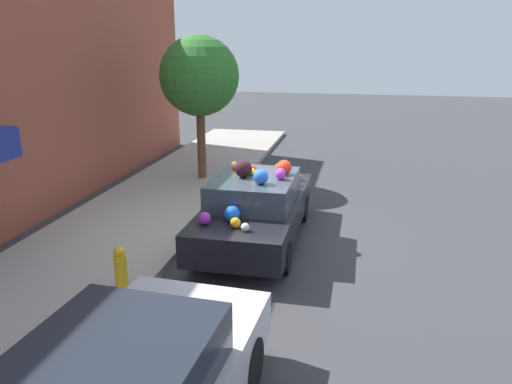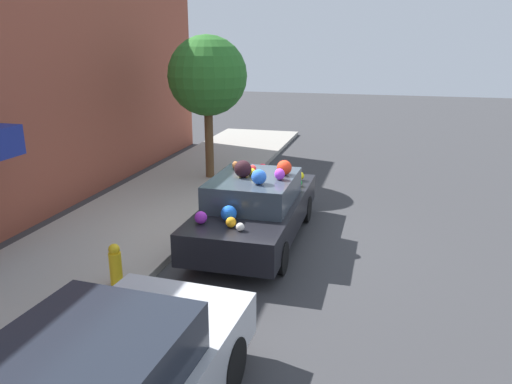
% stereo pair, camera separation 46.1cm
% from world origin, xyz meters
% --- Properties ---
extents(ground_plane, '(60.00, 60.00, 0.00)m').
position_xyz_m(ground_plane, '(0.00, 0.00, 0.00)').
color(ground_plane, '#38383A').
extents(sidewalk_curb, '(24.00, 3.20, 0.14)m').
position_xyz_m(sidewalk_curb, '(0.00, 2.70, 0.07)').
color(sidewalk_curb, '#9E998E').
rests_on(sidewalk_curb, ground).
extents(building_facade, '(18.00, 1.20, 6.37)m').
position_xyz_m(building_facade, '(-0.12, 4.92, 3.14)').
color(building_facade, '#9E4C38').
rests_on(building_facade, ground).
extents(street_tree, '(2.18, 2.18, 3.95)m').
position_xyz_m(street_tree, '(3.99, 2.26, 2.98)').
color(street_tree, brown).
rests_on(street_tree, sidewalk_curb).
extents(fire_hydrant, '(0.20, 0.20, 0.70)m').
position_xyz_m(fire_hydrant, '(-2.70, 1.46, 0.48)').
color(fire_hydrant, gold).
rests_on(fire_hydrant, sidewalk_curb).
extents(art_car, '(4.40, 1.79, 1.73)m').
position_xyz_m(art_car, '(-0.03, -0.17, 0.73)').
color(art_car, black).
rests_on(art_car, ground).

